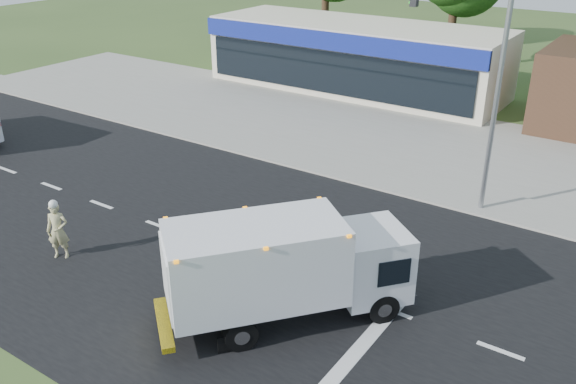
# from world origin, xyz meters

# --- Properties ---
(ground) EXTENTS (120.00, 120.00, 0.00)m
(ground) POSITION_xyz_m (0.00, 0.00, 0.00)
(ground) COLOR #385123
(ground) RESTS_ON ground
(road_asphalt) EXTENTS (60.00, 14.00, 0.02)m
(road_asphalt) POSITION_xyz_m (0.00, 0.00, 0.00)
(road_asphalt) COLOR black
(road_asphalt) RESTS_ON ground
(sidewalk) EXTENTS (60.00, 2.40, 0.12)m
(sidewalk) POSITION_xyz_m (0.00, 8.20, 0.06)
(sidewalk) COLOR gray
(sidewalk) RESTS_ON ground
(parking_apron) EXTENTS (60.00, 9.00, 0.02)m
(parking_apron) POSITION_xyz_m (0.00, 14.00, 0.01)
(parking_apron) COLOR gray
(parking_apron) RESTS_ON ground
(lane_markings) EXTENTS (55.20, 7.00, 0.01)m
(lane_markings) POSITION_xyz_m (1.35, -1.35, 0.02)
(lane_markings) COLOR silver
(lane_markings) RESTS_ON road_asphalt
(ems_box_truck) EXTENTS (5.88, 6.51, 2.98)m
(ems_box_truck) POSITION_xyz_m (0.69, -1.96, 1.72)
(ems_box_truck) COLOR black
(ems_box_truck) RESTS_ON ground
(emergency_worker) EXTENTS (0.83, 0.76, 2.02)m
(emergency_worker) POSITION_xyz_m (-7.06, -3.24, 0.99)
(emergency_worker) COLOR tan
(emergency_worker) RESTS_ON ground
(retail_strip_mall) EXTENTS (18.00, 6.20, 4.00)m
(retail_strip_mall) POSITION_xyz_m (-9.00, 19.93, 2.01)
(retail_strip_mall) COLOR beige
(retail_strip_mall) RESTS_ON ground
(traffic_signal_pole) EXTENTS (3.51, 0.25, 8.00)m
(traffic_signal_pole) POSITION_xyz_m (2.35, 7.60, 4.92)
(traffic_signal_pole) COLOR gray
(traffic_signal_pole) RESTS_ON ground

